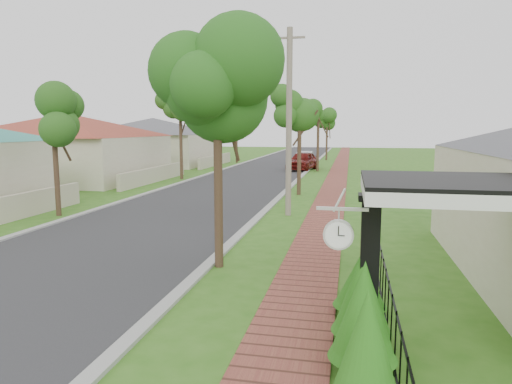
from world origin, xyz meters
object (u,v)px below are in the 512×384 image
Objects in this scene: parked_car_white at (304,159)px; near_tree at (217,78)px; parked_car_red at (302,161)px; porch_post at (369,278)px; utility_pole at (289,122)px; station_clock at (339,233)px.

near_tree reaches higher than parked_car_white.
parked_car_white is (-0.33, 4.86, -0.11)m from parked_car_red.
parked_car_white is (-4.73, 36.68, -0.44)m from porch_post.
porch_post reaches higher than parked_car_white.
parked_car_white is at bearing 91.95° from near_tree.
utility_pole is (-2.82, 11.00, 2.68)m from porch_post.
utility_pole reaches higher than porch_post.
porch_post is 0.34× the size of utility_pole.
station_clock is (2.32, -11.40, -1.85)m from utility_pole.
parked_car_red is (-4.40, 31.82, -0.33)m from porch_post.
parked_car_white is at bearing 97.35° from porch_post.
parked_car_white is 5.22× the size of station_clock.
parked_car_white is 37.34m from station_clock.
station_clock is (4.24, -37.08, 1.27)m from parked_car_white.
utility_pole is (1.59, -20.82, 3.01)m from parked_car_red.
porch_post is at bearing -75.64° from utility_pole.
near_tree is 0.80× the size of utility_pole.
parked_car_white is at bearing 96.52° from station_clock.
parked_car_white is 25.94m from utility_pole.
station_clock reaches higher than parked_car_red.
porch_post is 0.42× the size of near_tree.
parked_car_white is at bearing 105.11° from parked_car_red.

